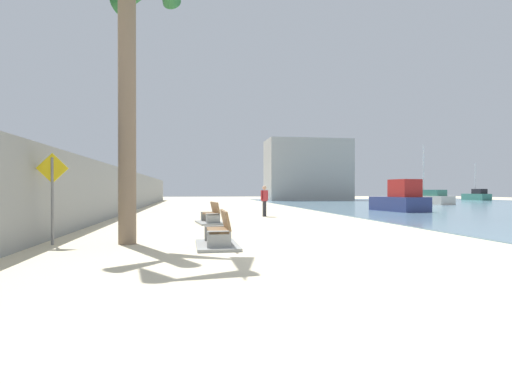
{
  "coord_description": "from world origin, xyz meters",
  "views": [
    {
      "loc": [
        -2.85,
        -8.78,
        1.54
      ],
      "look_at": [
        1.29,
        16.45,
        1.39
      ],
      "focal_mm": 27.29,
      "sensor_mm": 36.0,
      "label": 1
    }
  ],
  "objects_px": {
    "boat_far_left": "(427,198)",
    "boat_nearest": "(477,196)",
    "bench_far": "(211,218)",
    "pedestrian_sign": "(52,188)",
    "boat_distant": "(400,200)",
    "palm_tree": "(126,20)",
    "bench_near": "(218,238)",
    "person_walking": "(264,198)"
  },
  "relations": [
    {
      "from": "boat_distant",
      "to": "pedestrian_sign",
      "type": "xyz_separation_m",
      "value": [
        -18.21,
        -13.61,
        0.75
      ]
    },
    {
      "from": "boat_distant",
      "to": "pedestrian_sign",
      "type": "bearing_deg",
      "value": -143.22
    },
    {
      "from": "boat_far_left",
      "to": "boat_nearest",
      "type": "relative_size",
      "value": 1.15
    },
    {
      "from": "palm_tree",
      "to": "pedestrian_sign",
      "type": "xyz_separation_m",
      "value": [
        -1.99,
        0.15,
        -4.72
      ]
    },
    {
      "from": "boat_far_left",
      "to": "boat_distant",
      "type": "distance_m",
      "value": 15.23
    },
    {
      "from": "bench_far",
      "to": "boat_nearest",
      "type": "bearing_deg",
      "value": 39.14
    },
    {
      "from": "boat_distant",
      "to": "pedestrian_sign",
      "type": "distance_m",
      "value": 22.75
    },
    {
      "from": "palm_tree",
      "to": "boat_nearest",
      "type": "height_order",
      "value": "palm_tree"
    },
    {
      "from": "bench_far",
      "to": "pedestrian_sign",
      "type": "xyz_separation_m",
      "value": [
        -4.66,
        -6.19,
        1.36
      ]
    },
    {
      "from": "bench_far",
      "to": "person_walking",
      "type": "height_order",
      "value": "person_walking"
    },
    {
      "from": "boat_distant",
      "to": "boat_nearest",
      "type": "xyz_separation_m",
      "value": [
        25.97,
        24.75,
        -0.17
      ]
    },
    {
      "from": "bench_far",
      "to": "pedestrian_sign",
      "type": "distance_m",
      "value": 7.87
    },
    {
      "from": "boat_distant",
      "to": "pedestrian_sign",
      "type": "relative_size",
      "value": 1.7
    },
    {
      "from": "bench_near",
      "to": "person_walking",
      "type": "bearing_deg",
      "value": 73.36
    },
    {
      "from": "palm_tree",
      "to": "boat_distant",
      "type": "height_order",
      "value": "palm_tree"
    },
    {
      "from": "bench_far",
      "to": "boat_distant",
      "type": "relative_size",
      "value": 0.51
    },
    {
      "from": "boat_distant",
      "to": "boat_far_left",
      "type": "bearing_deg",
      "value": 50.55
    },
    {
      "from": "bench_near",
      "to": "boat_distant",
      "type": "relative_size",
      "value": 0.49
    },
    {
      "from": "pedestrian_sign",
      "to": "palm_tree",
      "type": "bearing_deg",
      "value": -4.25
    },
    {
      "from": "palm_tree",
      "to": "pedestrian_sign",
      "type": "height_order",
      "value": "palm_tree"
    },
    {
      "from": "palm_tree",
      "to": "bench_near",
      "type": "relative_size",
      "value": 4.07
    },
    {
      "from": "palm_tree",
      "to": "boat_far_left",
      "type": "bearing_deg",
      "value": 44.58
    },
    {
      "from": "bench_far",
      "to": "boat_distant",
      "type": "bearing_deg",
      "value": 28.7
    },
    {
      "from": "palm_tree",
      "to": "boat_far_left",
      "type": "distance_m",
      "value": 36.8
    },
    {
      "from": "bench_far",
      "to": "boat_far_left",
      "type": "bearing_deg",
      "value": 39.55
    },
    {
      "from": "boat_nearest",
      "to": "palm_tree",
      "type": "bearing_deg",
      "value": -137.61
    },
    {
      "from": "bench_far",
      "to": "boat_distant",
      "type": "height_order",
      "value": "boat_distant"
    },
    {
      "from": "pedestrian_sign",
      "to": "boat_nearest",
      "type": "bearing_deg",
      "value": 40.97
    },
    {
      "from": "person_walking",
      "to": "boat_nearest",
      "type": "distance_m",
      "value": 45.83
    },
    {
      "from": "boat_far_left",
      "to": "boat_nearest",
      "type": "xyz_separation_m",
      "value": [
        16.3,
        12.99,
        0.04
      ]
    },
    {
      "from": "person_walking",
      "to": "pedestrian_sign",
      "type": "relative_size",
      "value": 0.69
    },
    {
      "from": "bench_near",
      "to": "boat_far_left",
      "type": "bearing_deg",
      "value": 48.51
    },
    {
      "from": "boat_distant",
      "to": "bench_far",
      "type": "bearing_deg",
      "value": -151.3
    },
    {
      "from": "boat_far_left",
      "to": "pedestrian_sign",
      "type": "bearing_deg",
      "value": -137.71
    },
    {
      "from": "pedestrian_sign",
      "to": "bench_near",
      "type": "bearing_deg",
      "value": -13.06
    },
    {
      "from": "bench_near",
      "to": "person_walking",
      "type": "distance_m",
      "value": 11.91
    },
    {
      "from": "boat_far_left",
      "to": "person_walking",
      "type": "bearing_deg",
      "value": -143.02
    },
    {
      "from": "bench_far",
      "to": "boat_far_left",
      "type": "xyz_separation_m",
      "value": [
        23.23,
        19.18,
        0.4
      ]
    },
    {
      "from": "boat_distant",
      "to": "palm_tree",
      "type": "bearing_deg",
      "value": -139.69
    },
    {
      "from": "boat_nearest",
      "to": "pedestrian_sign",
      "type": "relative_size",
      "value": 2.1
    },
    {
      "from": "bench_near",
      "to": "boat_distant",
      "type": "bearing_deg",
      "value": 46.96
    },
    {
      "from": "boat_nearest",
      "to": "boat_far_left",
      "type": "bearing_deg",
      "value": -141.43
    }
  ]
}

